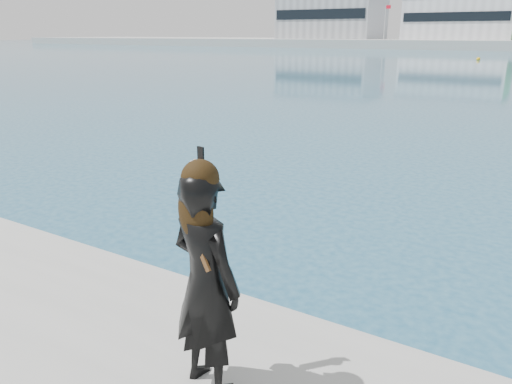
# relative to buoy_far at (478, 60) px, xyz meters

# --- Properties ---
(warehouse_grey_left) EXTENTS (26.52, 16.36, 11.50)m
(warehouse_grey_left) POSITION_rel_buoy_far_xyz_m (-46.52, 56.94, 7.76)
(warehouse_grey_left) COLOR gray
(warehouse_grey_left) RESTS_ON far_quay
(warehouse_white) EXTENTS (24.48, 15.35, 9.50)m
(warehouse_white) POSITION_rel_buoy_far_xyz_m (-13.52, 56.94, 6.76)
(warehouse_white) COLOR silver
(warehouse_white) RESTS_ON far_quay
(flagpole_left) EXTENTS (1.28, 0.16, 8.00)m
(flagpole_left) POSITION_rel_buoy_far_xyz_m (-29.42, 49.96, 6.54)
(flagpole_left) COLOR silver
(flagpole_left) RESTS_ON far_quay
(buoy_far) EXTENTS (0.50, 0.50, 0.50)m
(buoy_far) POSITION_rel_buoy_far_xyz_m (0.00, 0.00, 0.00)
(buoy_far) COLOR #FAB60D
(buoy_far) RESTS_ON ground
(woman) EXTENTS (0.71, 0.54, 1.85)m
(woman) POSITION_rel_buoy_far_xyz_m (9.07, -71.37, 1.73)
(woman) COLOR black
(woman) RESTS_ON near_quay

